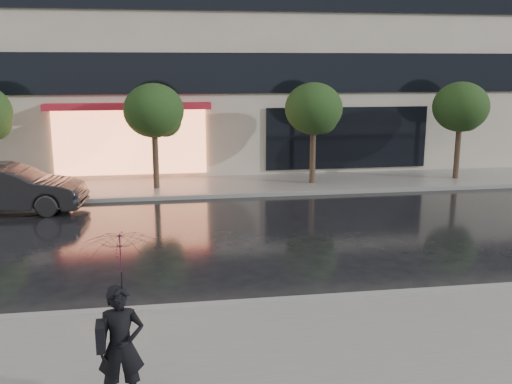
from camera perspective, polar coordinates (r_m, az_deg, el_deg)
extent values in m
plane|color=black|center=(12.42, 3.63, -9.31)|extent=(120.00, 120.00, 0.00)
cube|color=slate|center=(9.55, 8.02, -16.12)|extent=(60.00, 4.50, 0.12)
cube|color=slate|center=(22.11, -2.09, 0.67)|extent=(60.00, 3.50, 0.12)
cube|color=gray|center=(11.49, 4.73, -10.81)|extent=(60.00, 0.25, 0.14)
cube|color=gray|center=(20.42, -1.51, -0.30)|extent=(60.00, 0.25, 0.14)
cube|color=black|center=(23.32, -2.68, 11.79)|extent=(28.00, 0.12, 1.60)
cube|color=#FF8C59|center=(23.40, -12.43, 4.88)|extent=(6.00, 0.10, 2.60)
cube|color=#B01B2C|center=(22.93, -12.65, 8.36)|extent=(6.40, 0.70, 0.25)
cube|color=black|center=(24.56, 9.11, 5.36)|extent=(7.00, 0.10, 2.60)
cylinder|color=#33261C|center=(21.53, -10.00, 2.98)|extent=(0.22, 0.22, 2.20)
ellipsoid|color=#1B3213|center=(21.30, -10.19, 8.03)|extent=(2.20, 2.20, 1.98)
sphere|color=#1B3213|center=(21.53, -9.07, 7.04)|extent=(1.20, 1.20, 1.20)
cylinder|color=#33261C|center=(22.23, 5.68, 3.41)|extent=(0.22, 0.22, 2.20)
ellipsoid|color=#1B3213|center=(22.01, 5.79, 8.30)|extent=(2.20, 2.20, 1.98)
sphere|color=#1B3213|center=(22.34, 6.63, 7.31)|extent=(1.20, 1.20, 1.20)
cylinder|color=#33261C|center=(24.43, 19.46, 3.58)|extent=(0.22, 0.22, 2.20)
ellipsoid|color=#1B3213|center=(24.23, 19.79, 8.02)|extent=(2.20, 2.20, 1.98)
sphere|color=#1B3213|center=(24.62, 20.33, 7.10)|extent=(1.20, 1.20, 1.20)
imported|color=black|center=(19.78, -23.45, 0.30)|extent=(4.79, 2.02, 1.54)
imported|color=black|center=(8.04, -13.34, -14.82)|extent=(0.65, 0.45, 1.70)
imported|color=#3E0B23|center=(7.59, -13.35, -7.19)|extent=(1.05, 1.07, 0.90)
cylinder|color=black|center=(7.78, -13.15, -10.72)|extent=(0.02, 0.02, 0.85)
cube|color=black|center=(7.91, -15.28, -13.76)|extent=(0.13, 0.32, 0.36)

